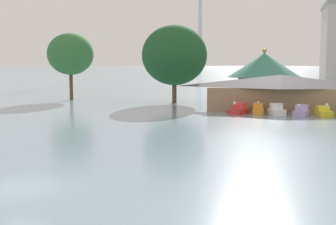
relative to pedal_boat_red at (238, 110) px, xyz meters
The scene contains 10 objects.
ground_plane 37.13m from the pedal_boat_red, 102.60° to the right, with size 2000.00×2000.00×0.00m, color gray.
pedal_boat_red is the anchor object (origin of this frame).
pedal_boat_orange 2.42m from the pedal_boat_red, 10.15° to the left, with size 1.44×2.98×1.69m.
pedal_boat_white 4.69m from the pedal_boat_red, ahead, with size 2.23×2.63×1.60m.
pedal_boat_lavender 7.56m from the pedal_boat_red, ahead, with size 2.14×2.67×1.56m.
pedal_boat_yellow 10.07m from the pedal_boat_red, ahead, with size 2.11×3.05×1.61m.
boathouse 7.62m from the pedal_boat_red, 45.70° to the left, with size 20.40×7.15×4.78m.
green_roof_pavilion 16.80m from the pedal_boat_red, 80.55° to the left, with size 11.52×11.52×8.61m.
shoreline_tree_tall_left 34.03m from the pedal_boat_red, 153.51° to the left, with size 7.87×7.87×11.43m.
shoreline_tree_mid 18.70m from the pedal_boat_red, 130.16° to the left, with size 10.31×10.31×12.31m.
Camera 1 is at (12.37, -19.87, 6.32)m, focal length 47.75 mm.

